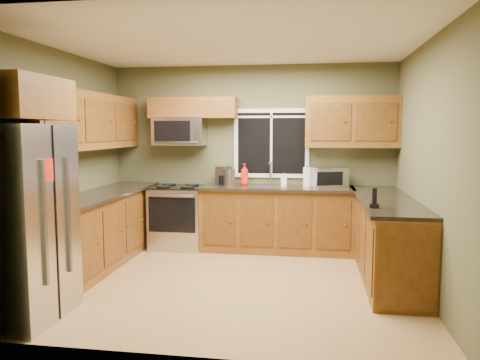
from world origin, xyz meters
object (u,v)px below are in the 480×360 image
(microwave, at_px, (180,131))
(soap_bottle_b, at_px, (284,180))
(refrigerator, at_px, (20,223))
(cordless_phone, at_px, (374,202))
(kettle, at_px, (230,176))
(coffee_maker, at_px, (223,176))
(range, at_px, (178,216))
(paper_towel_roll, at_px, (307,177))
(toaster_oven, at_px, (329,177))
(soap_bottle_a, at_px, (245,174))

(microwave, height_order, soap_bottle_b, microwave)
(refrigerator, relative_size, microwave, 2.37)
(cordless_phone, bearing_deg, kettle, 136.97)
(microwave, xyz_separation_m, soap_bottle_b, (1.55, 0.01, -0.70))
(cordless_phone, bearing_deg, coffee_maker, 137.08)
(microwave, xyz_separation_m, coffee_maker, (0.64, 0.02, -0.66))
(kettle, bearing_deg, soap_bottle_b, 6.36)
(microwave, distance_m, coffee_maker, 0.93)
(range, xyz_separation_m, cordless_phone, (2.60, -1.66, 0.53))
(coffee_maker, distance_m, kettle, 0.16)
(kettle, relative_size, paper_towel_roll, 1.01)
(toaster_oven, bearing_deg, range, -178.22)
(soap_bottle_a, height_order, cordless_phone, soap_bottle_a)
(refrigerator, height_order, coffee_maker, refrigerator)
(range, height_order, soap_bottle_b, soap_bottle_b)
(range, relative_size, cordless_phone, 4.52)
(toaster_oven, bearing_deg, paper_towel_roll, 165.91)
(refrigerator, bearing_deg, paper_towel_roll, 48.58)
(paper_towel_roll, height_order, soap_bottle_b, paper_towel_roll)
(coffee_maker, bearing_deg, toaster_oven, -3.42)
(toaster_oven, relative_size, paper_towel_roll, 1.80)
(toaster_oven, distance_m, soap_bottle_b, 0.66)
(range, distance_m, toaster_oven, 2.28)
(paper_towel_roll, relative_size, soap_bottle_a, 0.93)
(soap_bottle_b, bearing_deg, microwave, -179.79)
(range, height_order, cordless_phone, cordless_phone)
(paper_towel_roll, distance_m, soap_bottle_b, 0.34)
(coffee_maker, bearing_deg, cordless_phone, -42.92)
(range, bearing_deg, toaster_oven, 1.78)
(toaster_oven, xyz_separation_m, soap_bottle_a, (-1.23, 0.09, 0.02))
(range, bearing_deg, soap_bottle_a, 9.13)
(range, distance_m, microwave, 1.27)
(microwave, xyz_separation_m, toaster_oven, (2.20, -0.07, -0.65))
(soap_bottle_a, bearing_deg, paper_towel_roll, -0.55)
(coffee_maker, bearing_deg, soap_bottle_a, -0.84)
(soap_bottle_b, bearing_deg, paper_towel_roll, 0.94)
(cordless_phone, bearing_deg, soap_bottle_b, 120.26)
(toaster_oven, distance_m, kettle, 1.43)
(refrigerator, bearing_deg, coffee_maker, 65.54)
(refrigerator, bearing_deg, kettle, 62.74)
(microwave, height_order, cordless_phone, microwave)
(kettle, bearing_deg, coffee_maker, 138.78)
(soap_bottle_a, bearing_deg, soap_bottle_b, -1.42)
(refrigerator, height_order, paper_towel_roll, refrigerator)
(soap_bottle_a, bearing_deg, refrigerator, -119.59)
(microwave, xyz_separation_m, kettle, (0.77, -0.08, -0.65))
(paper_towel_roll, relative_size, cordless_phone, 1.43)
(refrigerator, height_order, toaster_oven, refrigerator)
(coffee_maker, distance_m, soap_bottle_a, 0.33)
(microwave, xyz_separation_m, soap_bottle_a, (0.97, 0.02, -0.63))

